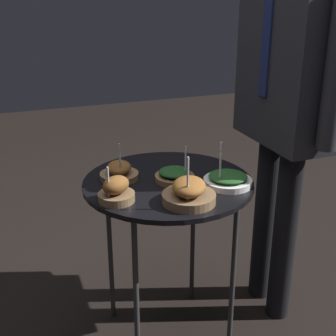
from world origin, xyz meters
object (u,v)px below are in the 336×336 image
object	(u,v)px
serving_cart	(168,194)
bowl_roast_mid_right	(190,193)
bowl_spinach_back_right	(228,180)
waiter_figure	(288,86)
bowl_roast_mid_left	(119,172)
bowl_roast_front_center	(116,191)
bowl_spinach_front_right	(175,175)

from	to	relation	value
serving_cart	bowl_roast_mid_right	distance (m)	0.22
serving_cart	bowl_roast_mid_right	bearing A→B (deg)	1.04
bowl_spinach_back_right	waiter_figure	xyz separation A→B (m)	(-0.14, 0.31, 0.29)
bowl_roast_mid_left	bowl_roast_mid_right	world-z (taller)	bowl_roast_mid_right
serving_cart	bowl_roast_mid_left	size ratio (longest dim) A/B	4.64
bowl_roast_mid_left	bowl_roast_front_center	size ratio (longest dim) A/B	1.14
bowl_roast_front_center	bowl_roast_mid_left	bearing A→B (deg)	162.24
serving_cart	bowl_spinach_back_right	size ratio (longest dim) A/B	3.98
bowl_spinach_back_right	bowl_roast_front_center	bearing A→B (deg)	-91.52
bowl_spinach_front_right	bowl_roast_front_center	bearing A→B (deg)	-69.30
bowl_roast_mid_left	bowl_roast_front_center	world-z (taller)	bowl_roast_mid_left
bowl_spinach_front_right	waiter_figure	xyz separation A→B (m)	(-0.03, 0.48, 0.29)
bowl_spinach_front_right	bowl_spinach_back_right	world-z (taller)	bowl_spinach_back_right
bowl_spinach_back_right	bowl_roast_mid_right	xyz separation A→B (m)	(0.08, -0.18, 0.02)
serving_cart	bowl_spinach_back_right	xyz separation A→B (m)	(0.11, 0.19, 0.08)
bowl_roast_front_center	bowl_roast_mid_right	distance (m)	0.25
bowl_roast_mid_right	bowl_spinach_front_right	bearing A→B (deg)	174.15
bowl_spinach_back_right	waiter_figure	bearing A→B (deg)	113.54
serving_cart	bowl_roast_mid_right	size ratio (longest dim) A/B	3.84
bowl_spinach_front_right	bowl_spinach_back_right	distance (m)	0.19
serving_cart	bowl_spinach_front_right	world-z (taller)	bowl_spinach_front_right
bowl_roast_front_center	waiter_figure	world-z (taller)	waiter_figure
serving_cart	bowl_spinach_back_right	world-z (taller)	bowl_spinach_back_right
bowl_roast_front_center	waiter_figure	xyz separation A→B (m)	(-0.13, 0.72, 0.28)
bowl_roast_mid_left	serving_cart	bearing A→B (deg)	63.48
bowl_roast_mid_left	bowl_roast_mid_right	xyz separation A→B (m)	(0.28, 0.17, 0.01)
bowl_roast_front_center	serving_cart	bearing A→B (deg)	114.54
bowl_roast_front_center	waiter_figure	size ratio (longest dim) A/B	0.08
bowl_spinach_back_right	waiter_figure	world-z (taller)	waiter_figure
bowl_roast_front_center	waiter_figure	bearing A→B (deg)	99.86
bowl_roast_mid_left	bowl_roast_mid_right	bearing A→B (deg)	30.93
serving_cart	waiter_figure	world-z (taller)	waiter_figure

